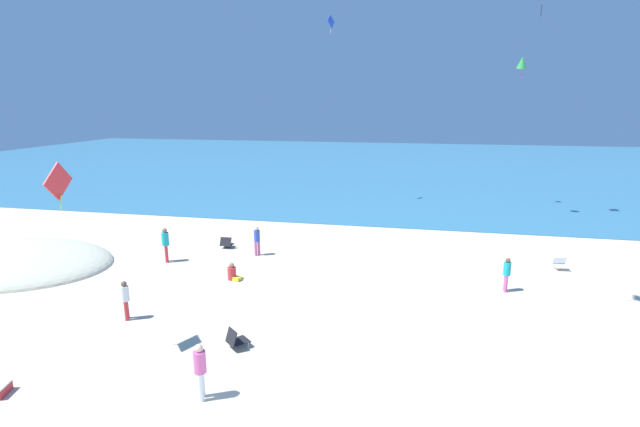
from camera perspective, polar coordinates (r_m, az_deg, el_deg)
ground_plane at (r=19.65m, az=1.74°, el=-8.59°), size 120.00×120.00×0.00m
ocean_water at (r=57.63m, az=8.31°, el=6.22°), size 120.00×60.00×0.05m
dune_mound at (r=26.18m, az=-34.46°, el=-5.31°), size 9.96×6.97×1.75m
beach_chair_near_camera at (r=14.88m, az=-10.54°, el=-15.28°), size 0.82×0.83×0.66m
beach_chair_far_right at (r=24.44m, az=-11.67°, el=-3.65°), size 0.63×0.61×0.60m
beach_chair_far_left at (r=23.75m, az=28.00°, el=-5.62°), size 0.65×0.65×0.54m
person_0 at (r=22.85m, az=-7.93°, el=-3.17°), size 0.42×0.42×1.49m
person_1 at (r=17.53m, az=-23.30°, el=-9.69°), size 0.38×0.38×1.44m
person_2 at (r=20.13m, az=-10.94°, el=-7.41°), size 0.67×0.48×0.77m
person_3 at (r=22.90m, az=-18.86°, el=-3.48°), size 0.46×0.46×1.68m
person_4 at (r=19.89m, az=22.44°, el=-6.85°), size 0.29×0.29×1.42m
person_7 at (r=12.57m, az=-14.84°, el=-18.25°), size 0.38×0.38×1.57m
kite_green at (r=32.06m, az=24.07°, el=16.97°), size 0.62×0.78×1.33m
kite_red at (r=14.40m, az=-30.07°, el=3.48°), size 0.16×1.08×1.36m
kite_blue at (r=34.00m, az=1.37°, el=22.99°), size 0.37×0.91×1.30m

